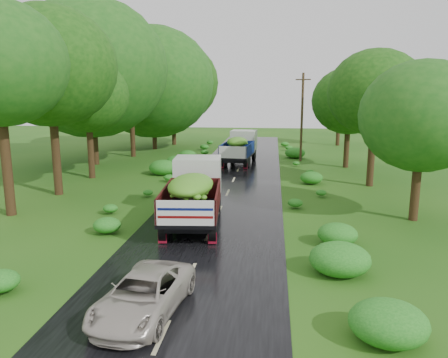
# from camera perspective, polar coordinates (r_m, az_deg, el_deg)

# --- Properties ---
(ground) EXTENTS (120.00, 120.00, 0.00)m
(ground) POSITION_cam_1_polar(r_m,az_deg,el_deg) (15.27, -4.32, -12.13)
(ground) COLOR #1A4E10
(ground) RESTS_ON ground
(road) EXTENTS (6.50, 80.00, 0.02)m
(road) POSITION_cam_1_polar(r_m,az_deg,el_deg) (19.89, -1.63, -6.39)
(road) COLOR black
(road) RESTS_ON ground
(road_lines) EXTENTS (0.12, 69.60, 0.00)m
(road_lines) POSITION_cam_1_polar(r_m,az_deg,el_deg) (20.83, -1.25, -5.52)
(road_lines) COLOR #BFB78C
(road_lines) RESTS_ON road
(truck_near) EXTENTS (2.90, 6.84, 2.80)m
(truck_near) POSITION_cam_1_polar(r_m,az_deg,el_deg) (20.36, -3.91, -1.39)
(truck_near) COLOR black
(truck_near) RESTS_ON ground
(truck_far) EXTENTS (2.84, 6.50, 2.65)m
(truck_far) POSITION_cam_1_polar(r_m,az_deg,el_deg) (37.32, 2.11, 4.35)
(truck_far) COLOR black
(truck_far) RESTS_ON ground
(car) EXTENTS (2.40, 4.33, 1.15)m
(car) POSITION_cam_1_polar(r_m,az_deg,el_deg) (12.62, -10.47, -14.62)
(car) COLOR #B6ACA1
(car) RESTS_ON road
(utility_pole) EXTENTS (1.28, 0.56, 7.63)m
(utility_pole) POSITION_cam_1_polar(r_m,az_deg,el_deg) (38.89, 10.14, 8.06)
(utility_pole) COLOR #382616
(utility_pole) RESTS_ON ground
(trees_left) EXTENTS (8.26, 33.64, 10.16)m
(trees_left) POSITION_cam_1_polar(r_m,az_deg,el_deg) (39.47, -13.10, 12.57)
(trees_left) COLOR black
(trees_left) RESTS_ON ground
(trees_right) EXTENTS (4.66, 32.80, 7.57)m
(trees_right) POSITION_cam_1_polar(r_m,az_deg,el_deg) (33.68, 17.87, 9.67)
(trees_right) COLOR black
(trees_right) RESTS_ON ground
(shrubs) EXTENTS (11.90, 44.00, 0.70)m
(shrubs) POSITION_cam_1_polar(r_m,az_deg,el_deg) (28.46, 0.90, -0.22)
(shrubs) COLOR #186819
(shrubs) RESTS_ON ground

